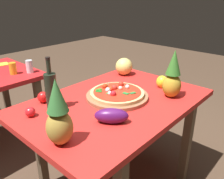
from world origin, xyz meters
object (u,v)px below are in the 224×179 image
Objects in this scene: pizza_board at (117,96)px; eggplant at (112,116)px; tomato_at_corner at (30,112)px; melon at (124,66)px; tomato_by_bottle at (43,97)px; wine_bottle at (51,90)px; pineapple_right at (173,77)px; display_table at (114,112)px; pizza at (117,92)px; pineapple_left at (59,116)px; drinking_glass_water at (29,66)px; bell_pepper at (162,82)px; drinking_glass_juice at (13,68)px; napkin_folded at (1,64)px.

eggplant is (-0.28, -0.20, 0.03)m from pizza_board.
melon is at bearing 4.30° from tomato_at_corner.
melon is 2.00× the size of tomato_by_bottle.
wine_bottle is 1.00× the size of pineapple_right.
pizza is at bearing 22.53° from display_table.
pizza_board is 5.75× the size of tomato_by_bottle.
tomato_by_bottle is (-0.40, 0.33, 0.03)m from pizza_board.
pineapple_left is 1.23m from drinking_glass_water.
pineapple_left is 3.46× the size of bell_pepper.
pineapple_right reaches higher than bell_pepper.
bell_pepper is at bearing 51.48° from pineapple_right.
pineapple_right is (0.28, -0.28, 0.14)m from pizza_board.
pizza_board is at bearing 18.11° from display_table.
display_table is at bearing 13.35° from pineapple_left.
pineapple_left and pineapple_right have the same top height.
wine_bottle is 2.23× the size of melon.
pizza_board is (0.05, 0.02, 0.10)m from display_table.
pineapple_left is 2.24× the size of melon.
drinking_glass_water is at bearing 128.32° from melon.
drinking_glass_juice is at bearing 103.38° from pizza.
wine_bottle is at bearing 107.56° from eggplant.
pineapple_left is at bearing -104.35° from napkin_folded.
drinking_glass_juice reaches higher than bell_pepper.
napkin_folded is (-0.19, 1.44, -0.01)m from pizza_board.
tomato_at_corner is at bearing -110.26° from drinking_glass_juice.
melon is 1.03m from drinking_glass_juice.
eggplant is at bearing -144.37° from pizza_board.
pizza is 0.46m from wine_bottle.
wine_bottle is (-0.36, 0.22, 0.22)m from display_table.
drinking_glass_juice is 0.78× the size of napkin_folded.
drinking_glass_water reaches higher than tomato_at_corner.
display_table is 0.51m from tomato_by_bottle.
bell_pepper reaches higher than tomato_by_bottle.
drinking_glass_water is (-0.40, 1.26, -0.09)m from pineapple_right.
pizza_board is at bearing 35.63° from eggplant.
drinking_glass_water is (0.44, 0.77, 0.03)m from tomato_at_corner.
pineapple_left reaches higher than bell_pepper.
pineapple_right is 0.98m from tomato_at_corner.
pizza_board is 1.09m from drinking_glass_juice.
pineapple_left is 1.65m from napkin_folded.
pineapple_right is at bearing -44.75° from pizza_board.
drinking_glass_juice is (0.16, 0.86, -0.08)m from wine_bottle.
melon is at bearing -48.66° from drinking_glass_juice.
bell_pepper is 1.68m from napkin_folded.
drinking_glass_water is 0.47m from napkin_folded.
melon is at bearing 6.04° from wine_bottle.
pizza is 2.78× the size of napkin_folded.
drinking_glass_water reaches higher than bell_pepper.
bell_pepper is 0.92× the size of drinking_glass_juice.
pizza is at bearing -82.79° from drinking_glass_water.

